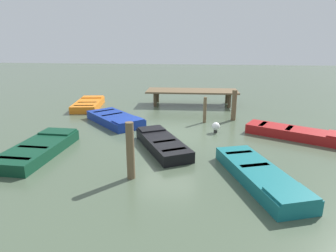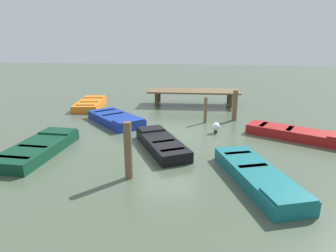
{
  "view_description": "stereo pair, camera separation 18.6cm",
  "coord_description": "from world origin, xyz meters",
  "px_view_note": "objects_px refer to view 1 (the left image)",
  "views": [
    {
      "loc": [
        1.39,
        -12.13,
        3.96
      ],
      "look_at": [
        0.0,
        0.0,
        0.35
      ],
      "focal_mm": 30.77,
      "sensor_mm": 36.0,
      "label": 1
    },
    {
      "loc": [
        1.58,
        -12.11,
        3.96
      ],
      "look_at": [
        0.0,
        0.0,
        0.35
      ],
      "focal_mm": 30.77,
      "sensor_mm": 36.0,
      "label": 2
    }
  ],
  "objects_px": {
    "rowboat_red": "(297,133)",
    "mooring_piling_center": "(234,105)",
    "rowboat_blue": "(115,119)",
    "rowboat_black": "(162,143)",
    "rowboat_teal": "(260,175)",
    "mooring_piling_far_right": "(130,151)",
    "mooring_piling_mid_right": "(205,110)",
    "dock_segment": "(192,92)",
    "rowboat_dark_green": "(39,149)",
    "marker_buoy": "(216,127)",
    "rowboat_orange": "(89,104)"
  },
  "relations": [
    {
      "from": "dock_segment",
      "to": "rowboat_dark_green",
      "type": "xyz_separation_m",
      "value": [
        -5.23,
        -9.14,
        -0.63
      ]
    },
    {
      "from": "rowboat_red",
      "to": "mooring_piling_center",
      "type": "height_order",
      "value": "mooring_piling_center"
    },
    {
      "from": "rowboat_blue",
      "to": "mooring_piling_far_right",
      "type": "bearing_deg",
      "value": -23.08
    },
    {
      "from": "marker_buoy",
      "to": "mooring_piling_far_right",
      "type": "bearing_deg",
      "value": -119.47
    },
    {
      "from": "rowboat_teal",
      "to": "mooring_piling_far_right",
      "type": "height_order",
      "value": "mooring_piling_far_right"
    },
    {
      "from": "mooring_piling_center",
      "to": "rowboat_blue",
      "type": "bearing_deg",
      "value": -167.98
    },
    {
      "from": "rowboat_teal",
      "to": "dock_segment",
      "type": "bearing_deg",
      "value": 173.87
    },
    {
      "from": "rowboat_dark_green",
      "to": "marker_buoy",
      "type": "bearing_deg",
      "value": -61.07
    },
    {
      "from": "mooring_piling_mid_right",
      "to": "rowboat_orange",
      "type": "bearing_deg",
      "value": 159.89
    },
    {
      "from": "dock_segment",
      "to": "mooring_piling_mid_right",
      "type": "xyz_separation_m",
      "value": [
        0.79,
        -4.15,
        -0.2
      ]
    },
    {
      "from": "dock_segment",
      "to": "mooring_piling_mid_right",
      "type": "bearing_deg",
      "value": -81.11
    },
    {
      "from": "rowboat_red",
      "to": "rowboat_black",
      "type": "height_order",
      "value": "same"
    },
    {
      "from": "mooring_piling_center",
      "to": "dock_segment",
      "type": "bearing_deg",
      "value": 123.03
    },
    {
      "from": "rowboat_blue",
      "to": "rowboat_black",
      "type": "bearing_deg",
      "value": -3.4
    },
    {
      "from": "rowboat_blue",
      "to": "mooring_piling_mid_right",
      "type": "xyz_separation_m",
      "value": [
        4.46,
        0.63,
        0.43
      ]
    },
    {
      "from": "rowboat_black",
      "to": "mooring_piling_far_right",
      "type": "xyz_separation_m",
      "value": [
        -0.59,
        -2.55,
        0.66
      ]
    },
    {
      "from": "dock_segment",
      "to": "mooring_piling_far_right",
      "type": "bearing_deg",
      "value": -99.6
    },
    {
      "from": "mooring_piling_center",
      "to": "marker_buoy",
      "type": "bearing_deg",
      "value": -113.6
    },
    {
      "from": "dock_segment",
      "to": "rowboat_black",
      "type": "xyz_separation_m",
      "value": [
        -0.85,
        -8.07,
        -0.63
      ]
    },
    {
      "from": "rowboat_orange",
      "to": "mooring_piling_far_right",
      "type": "height_order",
      "value": "mooring_piling_far_right"
    },
    {
      "from": "dock_segment",
      "to": "mooring_piling_far_right",
      "type": "distance_m",
      "value": 10.72
    },
    {
      "from": "rowboat_red",
      "to": "rowboat_teal",
      "type": "relative_size",
      "value": 1.03
    },
    {
      "from": "rowboat_red",
      "to": "rowboat_dark_green",
      "type": "bearing_deg",
      "value": -135.72
    },
    {
      "from": "marker_buoy",
      "to": "rowboat_orange",
      "type": "bearing_deg",
      "value": 150.66
    },
    {
      "from": "rowboat_dark_green",
      "to": "mooring_piling_center",
      "type": "xyz_separation_m",
      "value": [
        7.51,
        5.63,
        0.57
      ]
    },
    {
      "from": "rowboat_red",
      "to": "rowboat_blue",
      "type": "bearing_deg",
      "value": -161.9
    },
    {
      "from": "rowboat_teal",
      "to": "rowboat_orange",
      "type": "xyz_separation_m",
      "value": [
        -8.66,
        8.91,
        0.0
      ]
    },
    {
      "from": "rowboat_blue",
      "to": "rowboat_orange",
      "type": "height_order",
      "value": "same"
    },
    {
      "from": "rowboat_dark_green",
      "to": "rowboat_blue",
      "type": "height_order",
      "value": "same"
    },
    {
      "from": "dock_segment",
      "to": "marker_buoy",
      "type": "relative_size",
      "value": 12.12
    },
    {
      "from": "dock_segment",
      "to": "rowboat_blue",
      "type": "xyz_separation_m",
      "value": [
        -3.67,
        -4.78,
        -0.63
      ]
    },
    {
      "from": "rowboat_dark_green",
      "to": "rowboat_orange",
      "type": "xyz_separation_m",
      "value": [
        -1.1,
        7.6,
        0.0
      ]
    },
    {
      "from": "rowboat_blue",
      "to": "rowboat_black",
      "type": "height_order",
      "value": "same"
    },
    {
      "from": "rowboat_red",
      "to": "rowboat_dark_green",
      "type": "relative_size",
      "value": 1.11
    },
    {
      "from": "rowboat_teal",
      "to": "marker_buoy",
      "type": "height_order",
      "value": "marker_buoy"
    },
    {
      "from": "rowboat_dark_green",
      "to": "mooring_piling_mid_right",
      "type": "distance_m",
      "value": 7.83
    },
    {
      "from": "dock_segment",
      "to": "rowboat_red",
      "type": "xyz_separation_m",
      "value": [
        4.68,
        -6.18,
        -0.63
      ]
    },
    {
      "from": "dock_segment",
      "to": "rowboat_blue",
      "type": "distance_m",
      "value": 6.06
    },
    {
      "from": "dock_segment",
      "to": "rowboat_blue",
      "type": "bearing_deg",
      "value": -129.43
    },
    {
      "from": "mooring_piling_far_right",
      "to": "rowboat_red",
      "type": "bearing_deg",
      "value": 35.96
    },
    {
      "from": "rowboat_red",
      "to": "rowboat_blue",
      "type": "xyz_separation_m",
      "value": [
        -8.35,
        1.4,
        0.0
      ]
    },
    {
      "from": "rowboat_dark_green",
      "to": "rowboat_black",
      "type": "bearing_deg",
      "value": -74.41
    },
    {
      "from": "mooring_piling_mid_right",
      "to": "rowboat_teal",
      "type": "bearing_deg",
      "value": -76.23
    },
    {
      "from": "rowboat_black",
      "to": "marker_buoy",
      "type": "bearing_deg",
      "value": -71.1
    },
    {
      "from": "rowboat_blue",
      "to": "mooring_piling_far_right",
      "type": "distance_m",
      "value": 6.29
    },
    {
      "from": "rowboat_black",
      "to": "mooring_piling_mid_right",
      "type": "relative_size",
      "value": 2.69
    },
    {
      "from": "rowboat_teal",
      "to": "rowboat_blue",
      "type": "bearing_deg",
      "value": -152.07
    },
    {
      "from": "rowboat_red",
      "to": "rowboat_teal",
      "type": "bearing_deg",
      "value": -91.16
    },
    {
      "from": "rowboat_teal",
      "to": "mooring_piling_center",
      "type": "relative_size",
      "value": 2.55
    },
    {
      "from": "rowboat_teal",
      "to": "rowboat_orange",
      "type": "relative_size",
      "value": 1.14
    }
  ]
}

